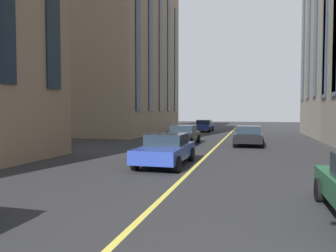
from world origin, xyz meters
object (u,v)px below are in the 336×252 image
Objects in this scene: car_black_oncoming at (248,135)px; car_blue_near at (204,126)px; car_blue_mid at (166,149)px; car_black_parked_a at (183,135)px.

car_black_oncoming and car_blue_near have the same top height.
car_blue_mid is (-9.16, 3.39, 0.00)m from car_black_oncoming.
car_blue_near is 1.00× the size of car_black_parked_a.
car_black_oncoming is 1.00× the size of car_black_parked_a.
car_black_oncoming is at bearing -160.13° from car_blue_near.
car_blue_near and car_black_parked_a have the same top height.
car_black_oncoming and car_black_parked_a have the same top height.
car_blue_mid is (-23.83, -1.91, 0.00)m from car_blue_near.
car_black_oncoming and car_blue_mid have the same top height.
car_black_parked_a is 1.00× the size of car_blue_mid.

